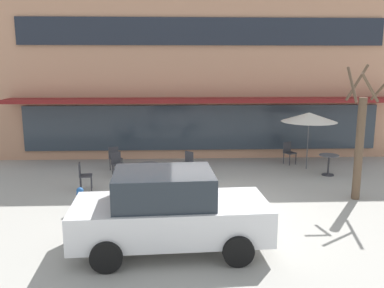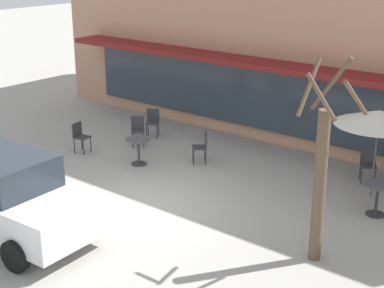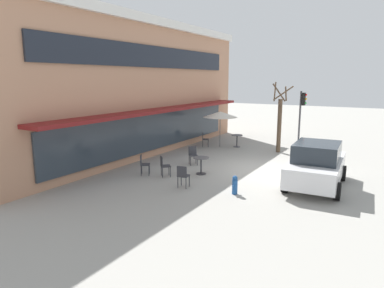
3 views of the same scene
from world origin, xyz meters
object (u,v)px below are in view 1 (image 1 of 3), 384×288
(cafe_table_near_wall, at_px, (148,171))
(cafe_chair_1, at_px, (115,157))
(cafe_chair_3, at_px, (289,151))
(fire_hydrant, at_px, (80,200))
(cafe_chair_2, at_px, (187,162))
(cafe_chair_4, at_px, (118,162))
(parked_sedan, at_px, (169,211))
(street_tree, at_px, (360,140))
(cafe_table_streetside, at_px, (329,161))
(patio_umbrella_green_folded, at_px, (309,117))
(cafe_chair_0, at_px, (83,174))

(cafe_table_near_wall, height_order, cafe_chair_1, cafe_chair_1)
(cafe_chair_1, bearing_deg, cafe_chair_3, 6.01)
(cafe_table_near_wall, xyz_separation_m, fire_hydrant, (-1.71, -2.37, -0.16))
(cafe_chair_2, height_order, cafe_chair_4, same)
(parked_sedan, relative_size, fire_hydrant, 6.09)
(street_tree, bearing_deg, cafe_chair_2, 151.06)
(cafe_table_near_wall, bearing_deg, fire_hydrant, -125.71)
(cafe_chair_3, bearing_deg, cafe_chair_4, -166.03)
(cafe_chair_4, height_order, fire_hydrant, cafe_chair_4)
(cafe_table_streetside, height_order, patio_umbrella_green_folded, patio_umbrella_green_folded)
(cafe_chair_2, relative_size, cafe_chair_3, 1.00)
(cafe_chair_1, relative_size, fire_hydrant, 1.26)
(street_tree, bearing_deg, cafe_table_near_wall, 166.02)
(cafe_chair_0, bearing_deg, cafe_chair_3, 22.83)
(cafe_chair_0, xyz_separation_m, cafe_chair_4, (0.90, 1.53, 0.00))
(cafe_table_near_wall, xyz_separation_m, cafe_table_streetside, (6.48, 1.07, 0.00))
(cafe_chair_3, distance_m, parked_sedan, 8.95)
(patio_umbrella_green_folded, height_order, cafe_chair_3, patio_umbrella_green_folded)
(street_tree, bearing_deg, patio_umbrella_green_folded, 95.73)
(cafe_chair_4, bearing_deg, street_tree, -20.17)
(cafe_chair_2, distance_m, street_tree, 5.87)
(cafe_chair_1, xyz_separation_m, fire_hydrant, (-0.30, -4.49, -0.17))
(cafe_table_streetside, bearing_deg, cafe_chair_3, 118.89)
(cafe_table_near_wall, bearing_deg, cafe_chair_2, 42.12)
(patio_umbrella_green_folded, xyz_separation_m, cafe_chair_1, (-7.39, 0.12, -1.50))
(fire_hydrant, bearing_deg, cafe_chair_0, 100.12)
(street_tree, bearing_deg, fire_hydrant, -174.34)
(patio_umbrella_green_folded, distance_m, cafe_chair_2, 4.95)
(cafe_chair_2, xyz_separation_m, street_tree, (5.01, -2.77, 1.28))
(cafe_chair_1, relative_size, cafe_chair_3, 1.00)
(patio_umbrella_green_folded, bearing_deg, street_tree, -84.27)
(cafe_chair_2, height_order, cafe_chair_3, same)
(cafe_table_near_wall, height_order, parked_sedan, parked_sedan)
(cafe_chair_2, bearing_deg, parked_sedan, -95.47)
(cafe_table_streetside, relative_size, cafe_chair_3, 0.85)
(patio_umbrella_green_folded, relative_size, cafe_chair_3, 2.47)
(cafe_chair_0, bearing_deg, cafe_chair_1, 75.03)
(cafe_table_near_wall, distance_m, cafe_chair_3, 6.19)
(cafe_table_streetside, height_order, cafe_chair_0, cafe_chair_0)
(patio_umbrella_green_folded, xyz_separation_m, cafe_chair_2, (-4.65, -0.80, -1.50))
(cafe_chair_1, bearing_deg, cafe_table_near_wall, -56.27)
(cafe_chair_2, height_order, street_tree, street_tree)
(fire_hydrant, bearing_deg, cafe_chair_2, 49.68)
(cafe_chair_0, height_order, cafe_chair_2, same)
(cafe_chair_3, height_order, street_tree, street_tree)
(cafe_chair_1, bearing_deg, patio_umbrella_green_folded, -0.92)
(patio_umbrella_green_folded, xyz_separation_m, parked_sedan, (-5.22, -6.73, -1.14))
(street_tree, bearing_deg, parked_sedan, -150.47)
(cafe_chair_1, bearing_deg, cafe_chair_4, -75.67)
(patio_umbrella_green_folded, height_order, parked_sedan, patio_umbrella_green_folded)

